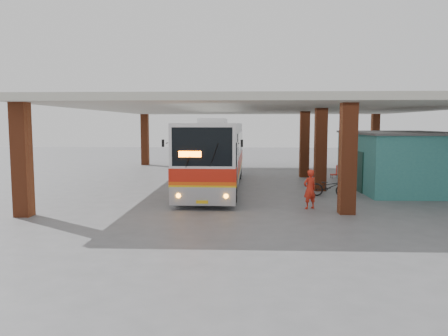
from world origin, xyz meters
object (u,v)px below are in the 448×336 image
coach_bus (215,154)px  red_chair (336,172)px  motorcycle (329,187)px  pedestrian (310,189)px

coach_bus → red_chair: bearing=32.4°
motorcycle → red_chair: bearing=4.2°
coach_bus → red_chair: (7.60, 4.61, -1.50)m
coach_bus → red_chair: coach_bus is taller
coach_bus → pedestrian: 7.29m
coach_bus → pedestrian: size_ratio=7.97×
coach_bus → motorcycle: bearing=-24.0°
coach_bus → pedestrian: coach_bus is taller
red_chair → pedestrian: bearing=-111.0°
coach_bus → pedestrian: (4.32, -5.77, -1.07)m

